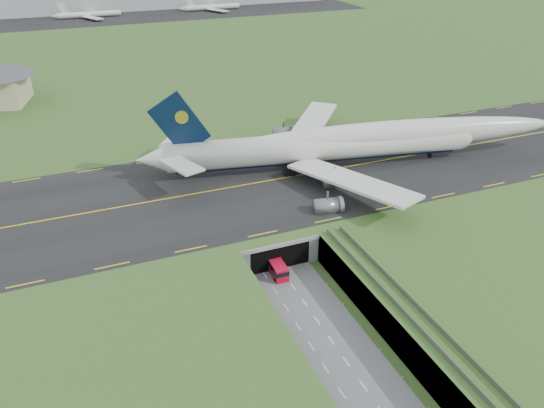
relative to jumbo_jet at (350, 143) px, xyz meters
name	(u,v)px	position (x,y,z in m)	size (l,w,h in m)	color
ground	(297,294)	(-28.93, -34.14, -11.79)	(900.00, 900.00, 0.00)	#3B6127
airfield_deck	(298,280)	(-28.93, -34.14, -8.79)	(800.00, 800.00, 6.00)	gray
trench_road	(316,319)	(-28.93, -41.64, -11.69)	(12.00, 75.00, 0.20)	slate
taxiway	(237,186)	(-28.93, -1.14, -5.70)	(800.00, 44.00, 0.18)	black
tunnel_portal	(264,232)	(-28.93, -17.42, -8.46)	(17.00, 22.30, 6.00)	gray
guideway	(416,322)	(-17.93, -53.25, -6.47)	(3.00, 53.00, 7.05)	#A8A8A3
jumbo_jet	(350,143)	(0.00, 0.00, 0.00)	(102.58, 63.76, 21.47)	silver
shuttle_tram	(277,267)	(-30.13, -27.27, -10.27)	(2.78, 6.78, 2.76)	red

